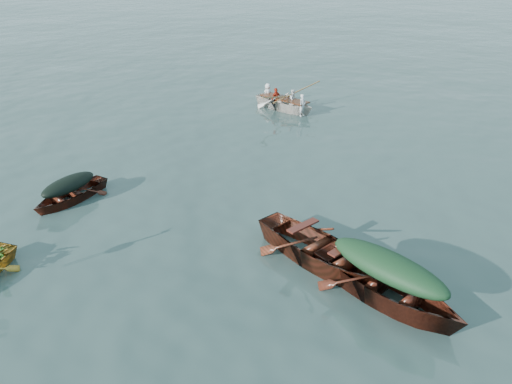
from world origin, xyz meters
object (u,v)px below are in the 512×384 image
dark_covered_boat (71,201)px  open_wooden_boat (321,265)px  green_tarp_boat (384,300)px  rowed_boat (284,110)px

dark_covered_boat → open_wooden_boat: size_ratio=0.63×
green_tarp_boat → open_wooden_boat: bearing=90.0°
rowed_boat → open_wooden_boat: bearing=-134.9°
green_tarp_boat → dark_covered_boat: bearing=108.3°
green_tarp_boat → rowed_boat: (-8.82, 9.22, 0.00)m
rowed_boat → dark_covered_boat: bearing=-173.0°
open_wooden_boat → rowed_boat: size_ratio=1.19×
open_wooden_boat → rowed_boat: bearing=50.1°
dark_covered_boat → green_tarp_boat: (8.68, 1.29, 0.00)m
open_wooden_boat → green_tarp_boat: bearing=-88.7°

